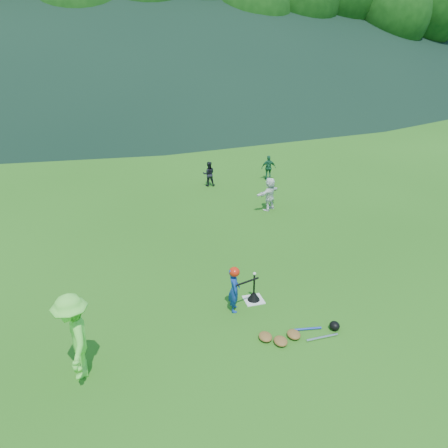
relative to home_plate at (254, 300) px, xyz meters
name	(u,v)px	position (x,y,z in m)	size (l,w,h in m)	color
ground	(254,300)	(0.00, 0.00, -0.01)	(120.00, 120.00, 0.00)	#245D15
home_plate	(254,300)	(0.00, 0.00, 0.00)	(0.45, 0.45, 0.02)	silver
baseball	(254,274)	(0.00, 0.00, 0.73)	(0.08, 0.08, 0.08)	white
batter_child	(234,290)	(-0.57, -0.22, 0.54)	(0.40, 0.26, 1.09)	#153996
adult_coach	(74,337)	(-3.96, -1.33, 0.86)	(1.12, 0.65, 1.74)	#6BF147
fielder_b	(209,174)	(1.01, 8.09, 0.49)	(0.49, 0.38, 1.01)	black
fielder_c	(269,168)	(3.61, 8.13, 0.51)	(0.61, 0.25, 1.04)	#1B5B3A
fielder_d	(270,194)	(2.43, 5.10, 0.58)	(1.10, 0.35, 1.18)	white
batting_tee	(254,296)	(0.00, 0.00, 0.12)	(0.30, 0.30, 0.68)	black
batter_gear	(235,273)	(-0.54, -0.22, 0.98)	(0.73, 0.26, 0.46)	red
equipment_pile	(294,335)	(0.35, -1.51, 0.06)	(1.80, 0.56, 0.19)	olive
outfield_fence	(133,97)	(0.00, 28.00, 0.69)	(70.07, 0.08, 1.33)	gray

